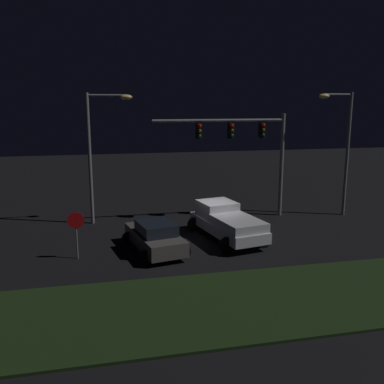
# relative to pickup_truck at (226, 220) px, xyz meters

# --- Properties ---
(ground_plane) EXTENTS (80.00, 80.00, 0.00)m
(ground_plane) POSITION_rel_pickup_truck_xyz_m (-0.48, 0.77, -1.00)
(ground_plane) COLOR black
(grass_median) EXTENTS (27.44, 5.48, 0.10)m
(grass_median) POSITION_rel_pickup_truck_xyz_m (-0.48, -7.47, -0.95)
(grass_median) COLOR black
(grass_median) RESTS_ON ground_plane
(pickup_truck) EXTENTS (3.58, 5.69, 1.80)m
(pickup_truck) POSITION_rel_pickup_truck_xyz_m (0.00, 0.00, 0.00)
(pickup_truck) COLOR silver
(pickup_truck) RESTS_ON ground_plane
(car_sedan) EXTENTS (3.04, 4.67, 1.51)m
(car_sedan) POSITION_rel_pickup_truck_xyz_m (-3.97, -1.26, -0.26)
(car_sedan) COLOR #514C47
(car_sedan) RESTS_ON ground_plane
(traffic_signal_gantry) EXTENTS (8.32, 0.56, 6.50)m
(traffic_signal_gantry) POSITION_rel_pickup_truck_xyz_m (2.38, 3.85, 3.90)
(traffic_signal_gantry) COLOR slate
(traffic_signal_gantry) RESTS_ON ground_plane
(street_lamp_left) EXTENTS (2.68, 0.44, 7.71)m
(street_lamp_left) POSITION_rel_pickup_truck_xyz_m (-6.44, 4.47, 3.90)
(street_lamp_left) COLOR slate
(street_lamp_left) RESTS_ON ground_plane
(street_lamp_right) EXTENTS (2.31, 0.44, 7.79)m
(street_lamp_right) POSITION_rel_pickup_truck_xyz_m (8.47, 3.09, 3.91)
(street_lamp_right) COLOR slate
(street_lamp_right) RESTS_ON ground_plane
(stop_sign) EXTENTS (0.76, 0.08, 2.23)m
(stop_sign) POSITION_rel_pickup_truck_xyz_m (-7.63, -1.50, 0.56)
(stop_sign) COLOR slate
(stop_sign) RESTS_ON ground_plane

